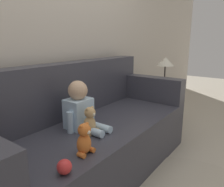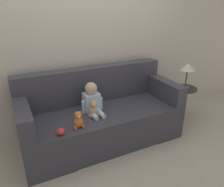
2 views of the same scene
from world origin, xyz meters
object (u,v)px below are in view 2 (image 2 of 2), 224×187
teddy_bear_brown (93,109)px  couch (101,117)px  toy_ball (61,132)px  side_table (186,79)px  plush_toy_side (78,120)px  person_baby (92,100)px

teddy_bear_brown → couch: bearing=44.2°
toy_ball → side_table: 2.06m
teddy_bear_brown → plush_toy_side: size_ratio=1.04×
person_baby → teddy_bear_brown: size_ratio=1.82×
person_baby → toy_ball: (-0.50, -0.37, -0.12)m
couch → person_baby: 0.32m
couch → teddy_bear_brown: 0.33m
teddy_bear_brown → toy_ball: bearing=-153.2°
person_baby → teddy_bear_brown: 0.15m
teddy_bear_brown → person_baby: bearing=74.2°
couch → side_table: 1.44m
person_baby → side_table: 1.52m
teddy_bear_brown → side_table: 1.56m
teddy_bear_brown → toy_ball: teddy_bear_brown is taller
side_table → plush_toy_side: bearing=-172.0°
couch → toy_ball: (-0.63, -0.40, 0.17)m
side_table → person_baby: bearing=177.8°
toy_ball → couch: bearing=32.1°
toy_ball → side_table: side_table is taller
couch → plush_toy_side: bearing=-140.8°
teddy_bear_brown → toy_ball: size_ratio=2.58×
plush_toy_side → teddy_bear_brown: bearing=35.5°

